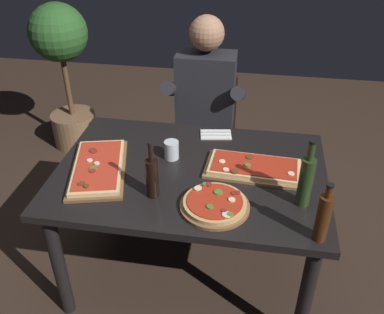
{
  "coord_description": "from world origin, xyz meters",
  "views": [
    {
      "loc": [
        0.3,
        -1.78,
        2.01
      ],
      "look_at": [
        0.0,
        0.05,
        0.79
      ],
      "focal_mm": 39.68,
      "sensor_mm": 36.0,
      "label": 1
    }
  ],
  "objects_px": {
    "pizza_rectangular_front": "(254,168)",
    "diner_chair": "(206,131)",
    "wine_bottle_dark": "(306,180)",
    "oil_bottle_amber": "(323,217)",
    "pizza_rectangular_left": "(98,167)",
    "seated_diner": "(205,107)",
    "pizza_round_far": "(215,204)",
    "vinegar_bottle_green": "(152,176)",
    "tumbler_near_camera": "(172,151)",
    "dining_table": "(190,185)",
    "potted_plant_corner": "(64,65)"
  },
  "relations": [
    {
      "from": "diner_chair",
      "to": "pizza_rectangular_front",
      "type": "bearing_deg",
      "value": -66.17
    },
    {
      "from": "seated_diner",
      "to": "pizza_rectangular_front",
      "type": "bearing_deg",
      "value": -62.58
    },
    {
      "from": "vinegar_bottle_green",
      "to": "tumbler_near_camera",
      "type": "bearing_deg",
      "value": 86.24
    },
    {
      "from": "diner_chair",
      "to": "potted_plant_corner",
      "type": "bearing_deg",
      "value": 160.12
    },
    {
      "from": "vinegar_bottle_green",
      "to": "potted_plant_corner",
      "type": "relative_size",
      "value": 0.24
    },
    {
      "from": "dining_table",
      "to": "oil_bottle_amber",
      "type": "xyz_separation_m",
      "value": [
        0.62,
        -0.4,
        0.22
      ]
    },
    {
      "from": "pizza_rectangular_front",
      "to": "diner_chair",
      "type": "distance_m",
      "value": 0.92
    },
    {
      "from": "pizza_rectangular_left",
      "to": "diner_chair",
      "type": "xyz_separation_m",
      "value": [
        0.44,
        0.94,
        -0.27
      ]
    },
    {
      "from": "dining_table",
      "to": "diner_chair",
      "type": "height_order",
      "value": "diner_chair"
    },
    {
      "from": "dining_table",
      "to": "wine_bottle_dark",
      "type": "height_order",
      "value": "wine_bottle_dark"
    },
    {
      "from": "pizza_round_far",
      "to": "oil_bottle_amber",
      "type": "bearing_deg",
      "value": -15.59
    },
    {
      "from": "pizza_rectangular_left",
      "to": "oil_bottle_amber",
      "type": "relative_size",
      "value": 2.01
    },
    {
      "from": "wine_bottle_dark",
      "to": "oil_bottle_amber",
      "type": "bearing_deg",
      "value": -75.28
    },
    {
      "from": "pizza_round_far",
      "to": "vinegar_bottle_green",
      "type": "bearing_deg",
      "value": 171.86
    },
    {
      "from": "potted_plant_corner",
      "to": "diner_chair",
      "type": "bearing_deg",
      "value": -19.88
    },
    {
      "from": "vinegar_bottle_green",
      "to": "tumbler_near_camera",
      "type": "relative_size",
      "value": 2.93
    },
    {
      "from": "tumbler_near_camera",
      "to": "diner_chair",
      "type": "height_order",
      "value": "diner_chair"
    },
    {
      "from": "dining_table",
      "to": "wine_bottle_dark",
      "type": "xyz_separation_m",
      "value": [
        0.56,
        -0.18,
        0.23
      ]
    },
    {
      "from": "oil_bottle_amber",
      "to": "diner_chair",
      "type": "xyz_separation_m",
      "value": [
        -0.65,
        1.26,
        -0.37
      ]
    },
    {
      "from": "dining_table",
      "to": "seated_diner",
      "type": "relative_size",
      "value": 1.05
    },
    {
      "from": "dining_table",
      "to": "potted_plant_corner",
      "type": "height_order",
      "value": "potted_plant_corner"
    },
    {
      "from": "wine_bottle_dark",
      "to": "diner_chair",
      "type": "height_order",
      "value": "wine_bottle_dark"
    },
    {
      "from": "diner_chair",
      "to": "wine_bottle_dark",
      "type": "bearing_deg",
      "value": -60.41
    },
    {
      "from": "wine_bottle_dark",
      "to": "tumbler_near_camera",
      "type": "height_order",
      "value": "wine_bottle_dark"
    },
    {
      "from": "pizza_round_far",
      "to": "diner_chair",
      "type": "distance_m",
      "value": 1.18
    },
    {
      "from": "pizza_rectangular_front",
      "to": "pizza_round_far",
      "type": "relative_size",
      "value": 1.6
    },
    {
      "from": "pizza_round_far",
      "to": "oil_bottle_amber",
      "type": "relative_size",
      "value": 1.13
    },
    {
      "from": "dining_table",
      "to": "pizza_rectangular_left",
      "type": "relative_size",
      "value": 2.44
    },
    {
      "from": "pizza_rectangular_left",
      "to": "potted_plant_corner",
      "type": "height_order",
      "value": "potted_plant_corner"
    },
    {
      "from": "seated_diner",
      "to": "potted_plant_corner",
      "type": "xyz_separation_m",
      "value": [
        -1.24,
        0.57,
        -0.0
      ]
    },
    {
      "from": "pizza_round_far",
      "to": "potted_plant_corner",
      "type": "bearing_deg",
      "value": 132.12
    },
    {
      "from": "oil_bottle_amber",
      "to": "wine_bottle_dark",
      "type": "bearing_deg",
      "value": 104.72
    },
    {
      "from": "dining_table",
      "to": "vinegar_bottle_green",
      "type": "height_order",
      "value": "vinegar_bottle_green"
    },
    {
      "from": "vinegar_bottle_green",
      "to": "seated_diner",
      "type": "distance_m",
      "value": 0.98
    },
    {
      "from": "pizza_rectangular_left",
      "to": "diner_chair",
      "type": "bearing_deg",
      "value": 64.71
    },
    {
      "from": "wine_bottle_dark",
      "to": "diner_chair",
      "type": "bearing_deg",
      "value": 119.59
    },
    {
      "from": "pizza_round_far",
      "to": "oil_bottle_amber",
      "type": "xyz_separation_m",
      "value": [
        0.46,
        -0.13,
        0.1
      ]
    },
    {
      "from": "pizza_rectangular_left",
      "to": "tumbler_near_camera",
      "type": "height_order",
      "value": "tumbler_near_camera"
    },
    {
      "from": "pizza_rectangular_front",
      "to": "pizza_round_far",
      "type": "height_order",
      "value": "same"
    },
    {
      "from": "seated_diner",
      "to": "potted_plant_corner",
      "type": "height_order",
      "value": "seated_diner"
    },
    {
      "from": "pizza_round_far",
      "to": "pizza_rectangular_left",
      "type": "bearing_deg",
      "value": 162.78
    },
    {
      "from": "pizza_rectangular_left",
      "to": "wine_bottle_dark",
      "type": "height_order",
      "value": "wine_bottle_dark"
    },
    {
      "from": "pizza_rectangular_left",
      "to": "seated_diner",
      "type": "xyz_separation_m",
      "value": [
        0.44,
        0.82,
        -0.02
      ]
    },
    {
      "from": "vinegar_bottle_green",
      "to": "pizza_round_far",
      "type": "bearing_deg",
      "value": -8.14
    },
    {
      "from": "tumbler_near_camera",
      "to": "diner_chair",
      "type": "distance_m",
      "value": 0.82
    },
    {
      "from": "tumbler_near_camera",
      "to": "wine_bottle_dark",
      "type": "bearing_deg",
      "value": -22.32
    },
    {
      "from": "pizza_rectangular_left",
      "to": "vinegar_bottle_green",
      "type": "distance_m",
      "value": 0.37
    },
    {
      "from": "pizza_rectangular_left",
      "to": "wine_bottle_dark",
      "type": "distance_m",
      "value": 1.04
    },
    {
      "from": "tumbler_near_camera",
      "to": "seated_diner",
      "type": "height_order",
      "value": "seated_diner"
    },
    {
      "from": "pizza_round_far",
      "to": "wine_bottle_dark",
      "type": "xyz_separation_m",
      "value": [
        0.4,
        0.1,
        0.12
      ]
    }
  ]
}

